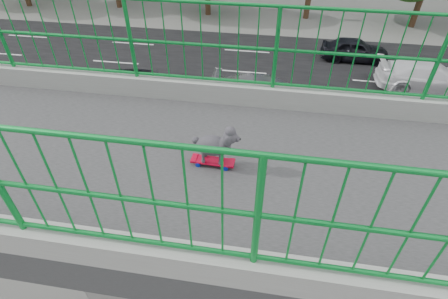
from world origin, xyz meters
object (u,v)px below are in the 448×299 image
object	(u,v)px
skateboard	(213,161)
poodle	(215,144)
car_7	(265,93)
car_1	(168,124)
car_4	(355,50)
car_5	(219,179)
car_3	(429,76)
car_2	(146,85)

from	to	relation	value
skateboard	poodle	size ratio (longest dim) A/B	0.93
car_7	car_1	bearing A→B (deg)	127.80
car_1	poodle	bearing A→B (deg)	23.09
poodle	car_7	bearing A→B (deg)	-179.02
car_1	car_4	world-z (taller)	car_4
car_5	car_7	xyz separation A→B (m)	(-6.40, 1.25, 0.03)
skateboard	car_1	bearing A→B (deg)	-155.18
skateboard	car_5	bearing A→B (deg)	-168.41
poodle	skateboard	bearing A→B (deg)	-90.00
poodle	car_5	distance (m)	8.96
car_5	poodle	bearing A→B (deg)	9.98
poodle	car_5	bearing A→B (deg)	-168.14
car_5	car_1	bearing A→B (deg)	-138.10
skateboard	car_3	bearing A→B (deg)	152.30
skateboard	car_4	size ratio (longest dim) A/B	0.13
skateboard	poodle	world-z (taller)	poodle
car_2	car_4	xyz separation A→B (m)	(-6.40, 11.45, 0.03)
car_2	car_7	xyz separation A→B (m)	(0.00, 6.28, 0.12)
car_2	car_5	bearing A→B (deg)	-141.87
car_1	car_2	bearing A→B (deg)	-146.08
car_3	car_5	size ratio (longest dim) A/B	1.17
car_1	car_5	bearing A→B (deg)	41.90
car_2	car_4	size ratio (longest dim) A/B	1.18
car_1	car_7	size ratio (longest dim) A/B	0.76
car_4	car_7	bearing A→B (deg)	141.06
poodle	car_7	distance (m)	14.03
car_1	car_5	world-z (taller)	car_5
car_1	car_2	distance (m)	3.86
skateboard	car_3	size ratio (longest dim) A/B	0.10
car_2	car_3	size ratio (longest dim) A/B	0.89
car_1	car_4	size ratio (longest dim) A/B	1.02
poodle	car_7	xyz separation A→B (m)	(-12.42, 0.20, -6.52)
car_3	car_5	xyz separation A→B (m)	(9.60, -9.90, -0.02)
skateboard	car_4	distance (m)	20.58
car_3	car_5	world-z (taller)	car_3
skateboard	car_7	distance (m)	13.91
poodle	car_3	size ratio (longest dim) A/B	0.10
poodle	car_7	size ratio (longest dim) A/B	0.10
skateboard	poodle	distance (m)	0.26
car_1	car_7	bearing A→B (deg)	127.80
poodle	car_3	distance (m)	19.10
poodle	car_1	bearing A→B (deg)	-155.03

